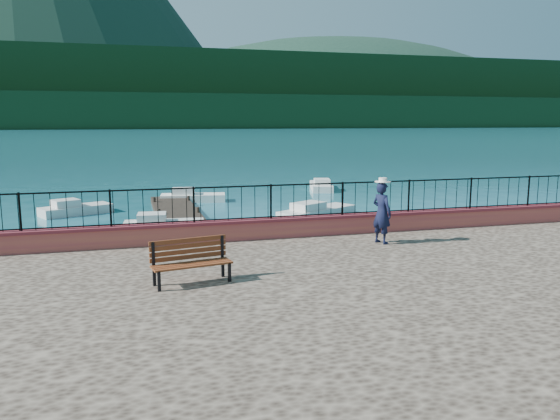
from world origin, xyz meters
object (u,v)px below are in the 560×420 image
boat_0 (164,222)px  boat_3 (76,206)px  park_bench (192,270)px  boat_4 (193,195)px  person (382,213)px  boat_1 (370,225)px  boat_5 (321,184)px  boat_2 (317,209)px

boat_0 → boat_3: (-3.86, 5.43, 0.00)m
boat_3 → boat_0: bearing=-80.2°
park_bench → boat_4: park_bench is taller
park_bench → boat_4: (2.36, 19.69, -1.08)m
boat_0 → boat_3: same height
park_bench → person: person is taller
boat_1 → park_bench: bearing=-114.0°
boat_4 → boat_5: same height
boat_1 → person: bearing=-93.5°
person → boat_3: 17.37m
boat_2 → boat_5: same height
person → boat_3: person is taller
boat_1 → boat_2: size_ratio=0.77×
person → boat_1: bearing=-44.8°
park_bench → boat_1: 11.94m
person → boat_5: size_ratio=0.45×
boat_1 → boat_2: 4.42m
park_bench → boat_1: bearing=36.5°
boat_3 → boat_5: same height
park_bench → boat_4: size_ratio=0.48×
boat_4 → boat_5: size_ratio=0.94×
boat_3 → boat_4: (6.03, 2.68, 0.00)m
boat_1 → boat_4: bearing=136.8°
boat_0 → boat_5: same height
boat_0 → boat_5: (11.01, 11.20, 0.00)m
boat_3 → boat_5: bearing=-4.5°
boat_0 → boat_5: 15.71m
boat_0 → boat_5: bearing=51.1°
person → boat_0: bearing=7.7°
boat_0 → person: bearing=-54.6°
person → boat_2: size_ratio=0.40×
boat_1 → boat_3: same height
boat_0 → boat_1: 8.45m
park_bench → boat_0: bearing=78.7°
person → boat_3: size_ratio=0.51×
person → boat_0: (-5.30, 9.23, -1.65)m
park_bench → boat_0: park_bench is taller
person → boat_4: bearing=-11.9°
boat_2 → boat_3: bearing=131.5°
person → boat_1: 7.05m
boat_0 → boat_4: (2.17, 8.11, 0.00)m
boat_0 → boat_2: bearing=17.0°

